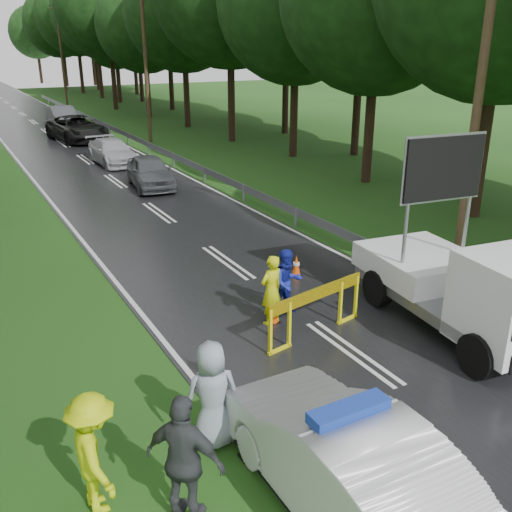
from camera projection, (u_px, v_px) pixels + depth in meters
ground at (352, 353)px, 12.12m from camera, size 160.00×160.00×0.00m
road at (63, 144)px, 36.70m from camera, size 7.00×140.00×0.02m
guardrail at (120, 132)px, 37.91m from camera, size 0.12×60.06×0.70m
utility_pole_near at (480, 90)px, 14.32m from camera, size 1.40×0.24×10.00m
utility_pole_mid at (146, 61)px, 35.62m from camera, size 1.40×0.24×10.00m
utility_pole_far at (62, 53)px, 56.92m from camera, size 1.40×0.24×10.00m
police_sedan at (346, 463)px, 7.82m from camera, size 1.67×4.75×1.72m
work_truck at (472, 287)px, 12.53m from camera, size 2.94×5.54×4.23m
barrier at (316, 300)px, 12.51m from camera, size 2.77×0.62×1.17m
officer at (271, 290)px, 13.09m from camera, size 0.69×0.53×1.69m
civilian at (287, 282)px, 13.56m from camera, size 0.81×0.64×1.65m
bystander_left at (94, 454)px, 7.80m from camera, size 0.75×1.23×1.84m
bystander_mid at (185, 461)px, 7.57m from camera, size 1.12×1.19×1.97m
bystander_right at (212, 395)px, 9.07m from camera, size 0.99×0.73×1.85m
queue_car_first at (150, 172)px, 25.57m from camera, size 2.22×4.37×1.43m
queue_car_second at (112, 152)px, 30.49m from camera, size 2.04×4.59×1.31m
queue_car_third at (77, 128)px, 37.47m from camera, size 3.39×6.15×1.63m
queue_car_fourth at (63, 117)px, 43.22m from camera, size 1.71×4.87×1.60m
cone_near_left at (254, 438)px, 8.91m from camera, size 0.39×0.39×0.82m
cone_center at (273, 311)px, 13.30m from camera, size 0.30×0.30×0.64m
cone_far at (296, 266)px, 15.94m from camera, size 0.30×0.30×0.63m
cone_left_mid at (211, 362)px, 11.02m from camera, size 0.37×0.37×0.79m
cone_right at (419, 283)px, 14.72m from camera, size 0.35×0.35×0.75m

